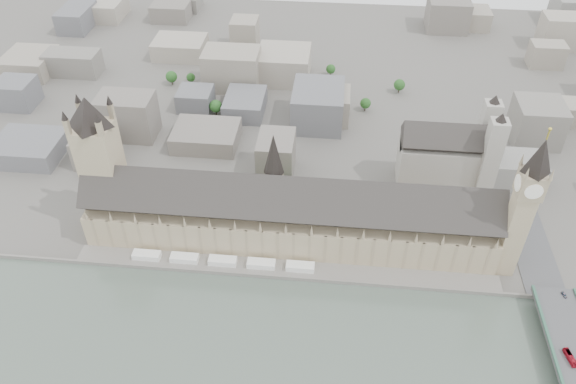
# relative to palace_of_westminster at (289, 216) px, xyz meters

# --- Properties ---
(ground) EXTENTS (900.00, 900.00, 0.00)m
(ground) POSITION_rel_palace_of_westminster_xyz_m (0.00, -19.70, -22.71)
(ground) COLOR #595651
(ground) RESTS_ON ground
(embankment_wall) EXTENTS (600.00, 1.50, 3.00)m
(embankment_wall) POSITION_rel_palace_of_westminster_xyz_m (0.00, -34.70, -21.21)
(embankment_wall) COLOR slate
(embankment_wall) RESTS_ON ground
(river_terrace) EXTENTS (270.00, 15.00, 2.00)m
(river_terrace) POSITION_rel_palace_of_westminster_xyz_m (0.00, -27.20, -21.71)
(river_terrace) COLOR slate
(river_terrace) RESTS_ON ground
(terrace_tents) EXTENTS (118.00, 7.00, 4.00)m
(terrace_tents) POSITION_rel_palace_of_westminster_xyz_m (-40.00, -26.70, -18.71)
(terrace_tents) COLOR white
(terrace_tents) RESTS_ON river_terrace
(palace_of_westminster) EXTENTS (265.00, 40.73, 55.44)m
(palace_of_westminster) POSITION_rel_palace_of_westminster_xyz_m (0.00, 0.00, 0.00)
(palace_of_westminster) COLOR tan
(palace_of_westminster) RESTS_ON ground
(elizabeth_tower) EXTENTS (17.00, 17.00, 107.50)m
(elizabeth_tower) POSITION_rel_palace_of_westminster_xyz_m (138.00, -11.70, 35.38)
(elizabeth_tower) COLOR tan
(elizabeth_tower) RESTS_ON ground
(victoria_tower) EXTENTS (30.00, 30.00, 100.00)m
(victoria_tower) POSITION_rel_palace_of_westminster_xyz_m (-122.00, 6.30, 32.50)
(victoria_tower) COLOR tan
(victoria_tower) RESTS_ON ground
(central_tower) EXTENTS (13.00, 13.00, 48.00)m
(central_tower) POSITION_rel_palace_of_westminster_xyz_m (-10.00, 6.30, 35.21)
(central_tower) COLOR #85715C
(central_tower) RESTS_ON ground
(westminster_abbey) EXTENTS (68.00, 36.00, 64.00)m
(westminster_abbey) POSITION_rel_palace_of_westminster_xyz_m (110.92, 75.30, 2.38)
(westminster_abbey) COLOR gray
(westminster_abbey) RESTS_ON ground
(city_skyline_inland) EXTENTS (720.00, 360.00, 38.00)m
(city_skyline_inland) POSITION_rel_palace_of_westminster_xyz_m (0.00, 225.30, -3.71)
(city_skyline_inland) COLOR gray
(city_skyline_inland) RESTS_ON ground
(park_trees) EXTENTS (110.00, 30.00, 15.00)m
(park_trees) POSITION_rel_palace_of_westminster_xyz_m (-10.00, 40.30, -15.21)
(park_trees) COLOR #20491A
(park_trees) RESTS_ON ground
(red_bus_north) EXTENTS (5.06, 11.65, 3.16)m
(red_bus_north) POSITION_rel_palace_of_westminster_xyz_m (157.53, -83.93, -10.87)
(red_bus_north) COLOR #AD1324
(red_bus_north) RESTS_ON westminster_bridge
(car_approach) EXTENTS (3.05, 4.81, 1.30)m
(car_approach) POSITION_rel_palace_of_westminster_xyz_m (166.69, -39.84, -11.81)
(car_approach) COLOR gray
(car_approach) RESTS_ON westminster_bridge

